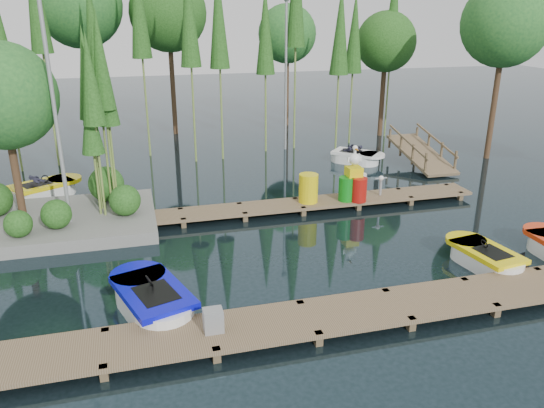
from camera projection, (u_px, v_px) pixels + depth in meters
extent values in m
plane|color=#1B2C33|center=(260.00, 246.00, 15.76)|extent=(90.00, 90.00, 0.00)
cube|color=brown|center=(309.00, 318.00, 11.59)|extent=(18.00, 1.50, 0.10)
cube|color=brown|center=(104.00, 377.00, 10.04)|extent=(0.16, 0.16, 0.50)
cube|color=brown|center=(106.00, 340.00, 11.19)|extent=(0.16, 0.16, 0.50)
cube|color=brown|center=(217.00, 359.00, 10.57)|extent=(0.16, 0.16, 0.50)
cube|color=brown|center=(207.00, 325.00, 11.71)|extent=(0.16, 0.16, 0.50)
cube|color=brown|center=(318.00, 343.00, 11.09)|extent=(0.16, 0.16, 0.50)
cube|color=brown|center=(300.00, 311.00, 12.23)|extent=(0.16, 0.16, 0.50)
cube|color=brown|center=(411.00, 328.00, 11.61)|extent=(0.16, 0.16, 0.50)
cube|color=brown|center=(385.00, 299.00, 12.75)|extent=(0.16, 0.16, 0.50)
cube|color=brown|center=(495.00, 314.00, 12.13)|extent=(0.16, 0.16, 0.50)
cube|color=brown|center=(463.00, 288.00, 13.27)|extent=(0.16, 0.16, 0.50)
cube|color=brown|center=(536.00, 277.00, 13.80)|extent=(0.16, 0.16, 0.50)
cube|color=brown|center=(271.00, 207.00, 18.18)|extent=(15.00, 1.20, 0.10)
cube|color=brown|center=(50.00, 239.00, 16.09)|extent=(0.16, 0.16, 0.50)
cube|color=brown|center=(53.00, 227.00, 16.96)|extent=(0.16, 0.16, 0.50)
cube|color=brown|center=(119.00, 232.00, 16.58)|extent=(0.16, 0.16, 0.50)
cube|color=brown|center=(119.00, 221.00, 17.45)|extent=(0.16, 0.16, 0.50)
cube|color=brown|center=(184.00, 226.00, 17.08)|extent=(0.16, 0.16, 0.50)
cube|color=brown|center=(181.00, 215.00, 17.95)|extent=(0.16, 0.16, 0.50)
cube|color=brown|center=(245.00, 220.00, 17.57)|extent=(0.16, 0.16, 0.50)
cube|color=brown|center=(239.00, 210.00, 18.44)|extent=(0.16, 0.16, 0.50)
cube|color=brown|center=(303.00, 214.00, 18.06)|extent=(0.16, 0.16, 0.50)
cube|color=brown|center=(295.00, 205.00, 18.93)|extent=(0.16, 0.16, 0.50)
cube|color=brown|center=(358.00, 209.00, 18.55)|extent=(0.16, 0.16, 0.50)
cube|color=brown|center=(348.00, 200.00, 19.42)|extent=(0.16, 0.16, 0.50)
cube|color=brown|center=(411.00, 204.00, 19.04)|extent=(0.16, 0.16, 0.50)
cube|color=brown|center=(398.00, 195.00, 19.92)|extent=(0.16, 0.16, 0.50)
cube|color=brown|center=(460.00, 199.00, 19.54)|extent=(0.16, 0.16, 0.50)
cube|color=brown|center=(446.00, 191.00, 20.41)|extent=(0.16, 0.16, 0.50)
cube|color=slate|center=(56.00, 223.00, 16.96)|extent=(6.20, 4.20, 0.42)
sphere|color=#285B1C|center=(56.00, 214.00, 15.87)|extent=(0.90, 0.90, 0.90)
sphere|color=#285B1C|center=(106.00, 184.00, 18.16)|extent=(1.20, 1.20, 1.20)
sphere|color=#285B1C|center=(18.00, 224.00, 15.29)|extent=(0.80, 0.80, 0.80)
sphere|color=#285B1C|center=(125.00, 200.00, 16.89)|extent=(1.00, 1.00, 1.00)
cylinder|color=#442E1D|center=(15.00, 167.00, 16.45)|extent=(0.24, 0.24, 3.60)
sphere|color=#2C6B29|center=(3.00, 96.00, 15.69)|extent=(3.20, 3.20, 3.20)
cylinder|color=olive|center=(104.00, 131.00, 16.93)|extent=(0.07, 0.07, 5.93)
cone|color=#285B1C|center=(96.00, 64.00, 16.22)|extent=(0.70, 0.70, 2.97)
cylinder|color=olive|center=(94.00, 136.00, 16.75)|extent=(0.07, 0.07, 5.66)
cone|color=#285B1C|center=(86.00, 72.00, 16.07)|extent=(0.70, 0.70, 2.83)
cylinder|color=olive|center=(111.00, 141.00, 17.12)|extent=(0.07, 0.07, 5.22)
cone|color=#285B1C|center=(105.00, 84.00, 16.49)|extent=(0.70, 0.70, 2.61)
cylinder|color=olive|center=(97.00, 143.00, 16.24)|extent=(0.07, 0.07, 5.53)
cone|color=#285B1C|center=(90.00, 78.00, 15.58)|extent=(0.70, 0.70, 2.76)
cylinder|color=olive|center=(95.00, 166.00, 16.58)|extent=(0.07, 0.07, 4.01)
cone|color=#285B1C|center=(90.00, 121.00, 16.10)|extent=(0.70, 0.70, 2.01)
cylinder|color=olive|center=(108.00, 128.00, 16.83)|extent=(0.07, 0.07, 6.11)
cone|color=#285B1C|center=(100.00, 59.00, 16.09)|extent=(0.70, 0.70, 3.05)
cylinder|color=#442E1D|center=(495.00, 93.00, 24.07)|extent=(0.26, 0.26, 6.06)
sphere|color=#2C6B29|center=(506.00, 23.00, 23.02)|extent=(3.81, 3.81, 3.81)
cylinder|color=#442E1D|center=(383.00, 90.00, 28.78)|extent=(0.26, 0.26, 5.02)
sphere|color=#285B1C|center=(386.00, 42.00, 27.92)|extent=(3.16, 3.16, 3.16)
cylinder|color=#442E1D|center=(287.00, 81.00, 31.38)|extent=(0.26, 0.26, 5.31)
sphere|color=#2C6B29|center=(287.00, 34.00, 30.46)|extent=(3.34, 3.34, 3.34)
cylinder|color=#442E1D|center=(172.00, 75.00, 28.94)|extent=(0.26, 0.26, 6.46)
sphere|color=#285B1C|center=(168.00, 13.00, 27.83)|extent=(4.06, 4.06, 4.06)
cylinder|color=#442E1D|center=(87.00, 74.00, 27.77)|extent=(0.26, 0.26, 6.85)
sphere|color=#2C6B29|center=(79.00, 4.00, 26.59)|extent=(4.31, 4.31, 4.31)
cylinder|color=olive|center=(8.00, 84.00, 21.77)|extent=(0.09, 0.09, 7.48)
cylinder|color=olive|center=(43.00, 55.00, 22.27)|extent=(0.09, 0.09, 9.66)
cylinder|color=olive|center=(97.00, 74.00, 24.03)|extent=(0.09, 0.09, 7.69)
cone|color=#285B1C|center=(92.00, 24.00, 23.28)|extent=(0.90, 0.90, 4.23)
cylinder|color=olive|center=(143.00, 59.00, 23.98)|extent=(0.09, 0.09, 8.99)
cone|color=#285B1C|center=(138.00, 0.00, 23.11)|extent=(0.90, 0.90, 4.94)
cylinder|color=olive|center=(191.00, 68.00, 23.10)|extent=(0.09, 0.09, 8.44)
cone|color=#285B1C|center=(189.00, 10.00, 22.28)|extent=(0.90, 0.90, 4.64)
cylinder|color=olive|center=(220.00, 69.00, 23.56)|extent=(0.09, 0.09, 8.22)
cone|color=#285B1C|center=(218.00, 14.00, 22.77)|extent=(0.90, 0.90, 4.52)
cylinder|color=olive|center=(265.00, 75.00, 25.06)|extent=(0.09, 0.09, 7.41)
cone|color=#285B1C|center=(265.00, 29.00, 24.34)|extent=(0.90, 0.90, 4.07)
cylinder|color=olive|center=(295.00, 48.00, 25.22)|extent=(0.09, 0.09, 9.77)
cylinder|color=olive|center=(339.00, 75.00, 24.91)|extent=(0.09, 0.09, 7.40)
cone|color=#285B1C|center=(340.00, 29.00, 24.20)|extent=(0.90, 0.90, 4.07)
cylinder|color=olive|center=(352.00, 74.00, 26.74)|extent=(0.09, 0.09, 7.14)
cone|color=#285B1C|center=(355.00, 32.00, 26.05)|extent=(0.90, 0.90, 3.93)
cylinder|color=olive|center=(390.00, 56.00, 28.01)|extent=(0.09, 0.09, 8.61)
cone|color=#285B1C|center=(394.00, 7.00, 27.18)|extent=(0.90, 0.90, 4.74)
cylinder|color=gray|center=(56.00, 123.00, 15.48)|extent=(0.12, 0.12, 7.00)
cylinder|color=gray|center=(286.00, 78.00, 25.50)|extent=(0.12, 0.12, 7.00)
cube|color=brown|center=(421.00, 154.00, 23.65)|extent=(1.50, 3.94, 0.95)
cube|color=brown|center=(426.00, 164.00, 22.01)|extent=(0.08, 0.08, 0.90)
cube|color=brown|center=(413.00, 154.00, 22.97)|extent=(0.08, 0.08, 0.90)
cube|color=brown|center=(401.00, 146.00, 23.93)|extent=(0.08, 0.08, 0.90)
cube|color=brown|center=(390.00, 138.00, 24.89)|extent=(0.08, 0.08, 0.90)
cube|color=brown|center=(408.00, 142.00, 23.27)|extent=(0.06, 3.54, 0.83)
cube|color=brown|center=(455.00, 161.00, 22.35)|extent=(0.08, 0.08, 0.90)
cube|color=brown|center=(441.00, 152.00, 23.31)|extent=(0.08, 0.08, 0.90)
cube|color=brown|center=(428.00, 144.00, 24.27)|extent=(0.08, 0.08, 0.90)
cube|color=brown|center=(417.00, 137.00, 25.23)|extent=(0.08, 0.08, 0.90)
cube|color=brown|center=(436.00, 140.00, 23.61)|extent=(0.06, 3.54, 0.83)
cube|color=white|center=(154.00, 304.00, 12.20)|extent=(1.65, 1.66, 0.60)
cylinder|color=white|center=(144.00, 292.00, 12.72)|extent=(1.65, 1.65, 0.60)
cylinder|color=white|center=(165.00, 317.00, 11.68)|extent=(1.65, 1.65, 0.60)
cube|color=#0709C1|center=(153.00, 292.00, 12.09)|extent=(1.98, 2.58, 0.15)
cylinder|color=#0709C1|center=(138.00, 275.00, 12.84)|extent=(1.68, 1.68, 0.15)
cube|color=black|center=(156.00, 294.00, 11.90)|extent=(1.11, 1.28, 0.07)
torus|color=black|center=(149.00, 281.00, 12.14)|extent=(0.25, 0.34, 0.29)
cube|color=white|center=(486.00, 261.00, 14.40)|extent=(1.25, 1.26, 0.50)
cylinder|color=white|center=(471.00, 253.00, 14.88)|extent=(1.25, 1.25, 0.50)
cylinder|color=white|center=(501.00, 269.00, 13.93)|extent=(1.25, 1.25, 0.50)
cube|color=yellow|center=(487.00, 252.00, 14.31)|extent=(1.39, 2.05, 0.13)
cylinder|color=yellow|center=(466.00, 240.00, 15.00)|extent=(1.27, 1.27, 0.13)
cube|color=black|center=(492.00, 253.00, 14.14)|extent=(0.81, 0.99, 0.05)
torus|color=black|center=(484.00, 244.00, 14.36)|extent=(0.17, 0.27, 0.24)
cube|color=white|center=(43.00, 192.00, 19.75)|extent=(1.66, 1.66, 0.55)
cylinder|color=white|center=(59.00, 189.00, 20.16)|extent=(1.66, 1.66, 0.55)
cylinder|color=white|center=(27.00, 196.00, 19.34)|extent=(1.66, 1.66, 0.55)
cube|color=yellow|center=(42.00, 185.00, 19.65)|extent=(2.44, 2.14, 0.14)
cylinder|color=yellow|center=(65.00, 179.00, 20.24)|extent=(1.69, 1.69, 0.14)
cube|color=black|center=(36.00, 185.00, 19.50)|extent=(1.24, 1.15, 0.06)
torus|color=black|center=(45.00, 179.00, 19.68)|extent=(0.32, 0.27, 0.27)
imported|color=#1E1E2D|center=(34.00, 179.00, 19.38)|extent=(0.54, 0.50, 0.98)
cube|color=white|center=(355.00, 159.00, 24.26)|extent=(1.58, 1.58, 0.51)
cylinder|color=white|center=(366.00, 160.00, 24.01)|extent=(1.57, 1.57, 0.51)
cylinder|color=white|center=(343.00, 157.00, 24.51)|extent=(1.57, 1.57, 0.51)
cube|color=white|center=(355.00, 153.00, 24.17)|extent=(2.18, 2.16, 0.13)
cylinder|color=white|center=(372.00, 155.00, 23.80)|extent=(1.60, 1.60, 0.13)
cube|color=black|center=(351.00, 151.00, 24.24)|extent=(1.14, 1.13, 0.06)
torus|color=black|center=(358.00, 149.00, 24.04)|extent=(0.28, 0.28, 0.25)
imported|color=#1E1E2D|center=(350.00, 147.00, 24.19)|extent=(0.46, 0.46, 0.83)
imported|color=#1E1E2D|center=(359.00, 148.00, 24.33)|extent=(0.36, 0.35, 0.63)
cube|color=gray|center=(213.00, 320.00, 10.98)|extent=(0.40, 0.34, 0.49)
cylinder|color=yellow|center=(308.00, 188.00, 18.32)|extent=(0.67, 0.67, 1.00)
cylinder|color=#0D7915|center=(347.00, 189.00, 18.49)|extent=(0.56, 0.56, 0.84)
cylinder|color=white|center=(358.00, 185.00, 18.88)|extent=(0.56, 0.56, 0.84)
cylinder|color=#A2110B|center=(359.00, 190.00, 18.41)|extent=(0.56, 0.56, 0.84)
cube|color=yellow|center=(354.00, 171.00, 18.44)|extent=(0.52, 0.52, 0.33)
sphere|color=white|center=(355.00, 159.00, 18.29)|extent=(0.41, 0.41, 0.41)
cylinder|color=white|center=(355.00, 153.00, 18.21)|extent=(0.09, 0.09, 0.28)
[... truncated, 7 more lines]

